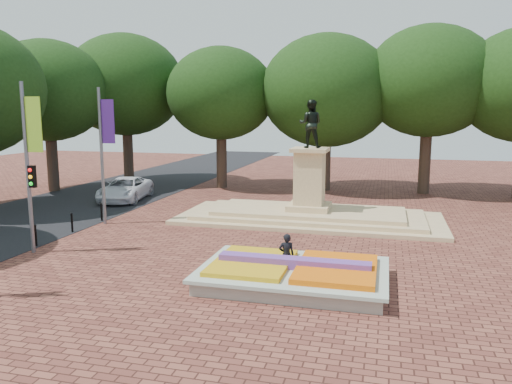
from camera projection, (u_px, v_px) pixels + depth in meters
ground at (277, 264)px, 19.24m from camera, size 90.00×90.00×0.00m
asphalt_street at (33, 216)px, 27.76m from camera, size 9.00×90.00×0.02m
flower_bed at (294, 273)px, 17.01m from camera, size 6.30×4.30×0.91m
monument at (309, 204)px, 26.73m from camera, size 14.00×6.00×6.40m
tree_row_back at (366, 98)px, 34.74m from camera, size 44.80×8.80×10.43m
banner_poles at (24, 161)px, 19.88m from camera, size 0.88×11.17×7.00m
bollard_row at (14, 242)px, 20.40m from camera, size 0.12×13.12×0.98m
van at (125, 189)px, 32.71m from camera, size 3.35×5.68×1.48m
pedestrian at (286, 255)px, 17.77m from camera, size 0.65×0.52×1.54m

